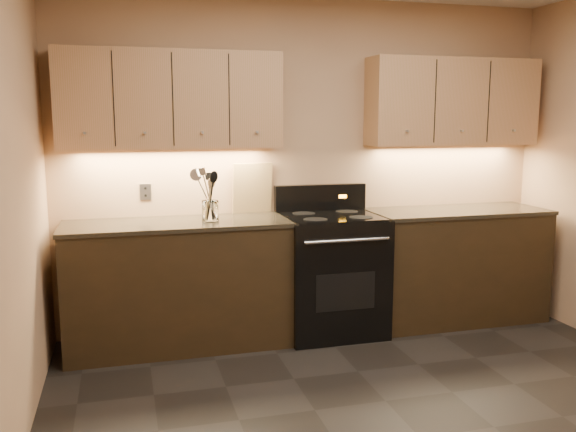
# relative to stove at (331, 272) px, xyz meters

# --- Properties ---
(wall_back) EXTENTS (4.00, 0.04, 2.60)m
(wall_back) POSITION_rel_stove_xyz_m (-0.08, 0.32, 0.82)
(wall_back) COLOR tan
(wall_back) RESTS_ON ground
(counter_left) EXTENTS (1.62, 0.62, 0.93)m
(counter_left) POSITION_rel_stove_xyz_m (-1.18, 0.02, -0.01)
(counter_left) COLOR black
(counter_left) RESTS_ON ground
(counter_right) EXTENTS (1.46, 0.62, 0.93)m
(counter_right) POSITION_rel_stove_xyz_m (1.10, 0.02, -0.01)
(counter_right) COLOR black
(counter_right) RESTS_ON ground
(stove) EXTENTS (0.76, 0.68, 1.14)m
(stove) POSITION_rel_stove_xyz_m (0.00, 0.00, 0.00)
(stove) COLOR black
(stove) RESTS_ON ground
(upper_cab_left) EXTENTS (1.60, 0.30, 0.70)m
(upper_cab_left) POSITION_rel_stove_xyz_m (-1.18, 0.17, 1.32)
(upper_cab_left) COLOR tan
(upper_cab_left) RESTS_ON wall_back
(upper_cab_right) EXTENTS (1.44, 0.30, 0.70)m
(upper_cab_right) POSITION_rel_stove_xyz_m (1.10, 0.17, 1.32)
(upper_cab_right) COLOR tan
(upper_cab_right) RESTS_ON wall_back
(outlet_plate) EXTENTS (0.08, 0.01, 0.12)m
(outlet_plate) POSITION_rel_stove_xyz_m (-1.38, 0.31, 0.64)
(outlet_plate) COLOR #B2B5BA
(outlet_plate) RESTS_ON wall_back
(utensil_crock) EXTENTS (0.13, 0.13, 0.15)m
(utensil_crock) POSITION_rel_stove_xyz_m (-0.94, -0.00, 0.52)
(utensil_crock) COLOR white
(utensil_crock) RESTS_ON counter_left
(cutting_board) EXTENTS (0.32, 0.08, 0.40)m
(cutting_board) POSITION_rel_stove_xyz_m (-0.56, 0.29, 0.65)
(cutting_board) COLOR tan
(cutting_board) RESTS_ON counter_left
(wooden_spoon) EXTENTS (0.11, 0.06, 0.31)m
(wooden_spoon) POSITION_rel_stove_xyz_m (-0.97, -0.01, 0.62)
(wooden_spoon) COLOR tan
(wooden_spoon) RESTS_ON utensil_crock
(black_spoon) EXTENTS (0.11, 0.12, 0.36)m
(black_spoon) POSITION_rel_stove_xyz_m (-0.95, 0.02, 0.64)
(black_spoon) COLOR black
(black_spoon) RESTS_ON utensil_crock
(black_turner) EXTENTS (0.11, 0.17, 0.36)m
(black_turner) POSITION_rel_stove_xyz_m (-0.92, -0.01, 0.64)
(black_turner) COLOR black
(black_turner) RESTS_ON utensil_crock
(steel_spatula) EXTENTS (0.20, 0.14, 0.41)m
(steel_spatula) POSITION_rel_stove_xyz_m (-0.91, 0.00, 0.66)
(steel_spatula) COLOR silver
(steel_spatula) RESTS_ON utensil_crock
(steel_skimmer) EXTENTS (0.23, 0.14, 0.39)m
(steel_skimmer) POSITION_rel_stove_xyz_m (-0.89, -0.02, 0.65)
(steel_skimmer) COLOR silver
(steel_skimmer) RESTS_ON utensil_crock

